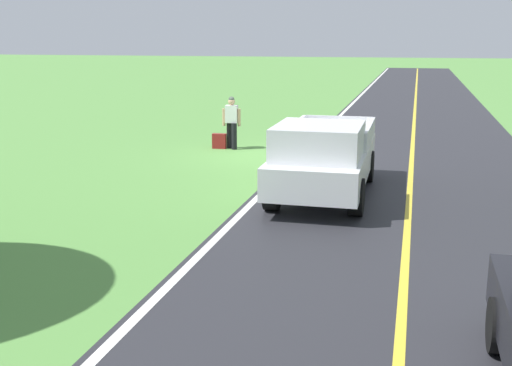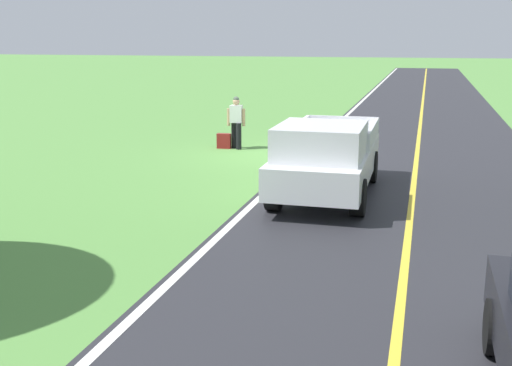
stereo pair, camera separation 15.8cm
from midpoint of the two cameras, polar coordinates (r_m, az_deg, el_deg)
name	(u,v)px [view 1 (the left image)]	position (r m, az deg, el deg)	size (l,w,h in m)	color
ground_plane	(263,155)	(19.76, 0.46, 2.55)	(200.00, 200.00, 0.00)	#568E42
road_surface	(412,162)	(19.20, 13.83, 1.86)	(7.24, 120.00, 0.00)	#28282D
lane_edge_line	(299,157)	(19.53, 3.69, 2.41)	(0.16, 117.60, 0.00)	silver
lane_centre_line	(412,162)	(19.20, 13.83, 1.86)	(0.14, 117.60, 0.00)	gold
hitchhiker_walking	(232,119)	(20.87, -2.45, 5.83)	(0.62, 0.51, 1.75)	black
suitcase_carried	(219,141)	(20.99, -3.60, 3.85)	(0.20, 0.46, 0.50)	maroon
pickup_truck_passing	(324,156)	(14.51, 5.90, 2.46)	(2.13, 5.42, 1.82)	silver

